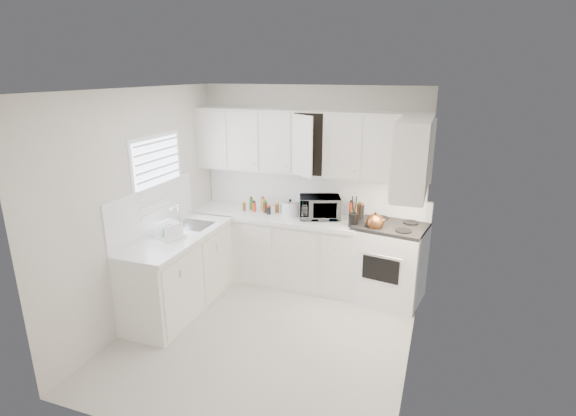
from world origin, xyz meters
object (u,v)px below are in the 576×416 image
at_px(microwave, 320,205).
at_px(dish_rack, 168,228).
at_px(rice_cooker, 290,207).
at_px(tea_kettle, 375,221).
at_px(stove, 390,252).
at_px(utensil_crock, 354,211).

bearing_deg(microwave, dish_rack, -159.41).
relative_size(microwave, rice_cooker, 2.25).
height_order(tea_kettle, rice_cooker, tea_kettle).
relative_size(stove, microwave, 2.46).
height_order(stove, dish_rack, stove).
height_order(tea_kettle, microwave, microwave).
distance_m(stove, dish_rack, 2.68).
bearing_deg(tea_kettle, dish_rack, -144.06).
bearing_deg(microwave, utensil_crock, -41.08).
xyz_separation_m(tea_kettle, utensil_crock, (-0.26, 0.03, 0.09)).
relative_size(stove, tea_kettle, 4.85).
relative_size(rice_cooker, utensil_crock, 0.57).
xyz_separation_m(rice_cooker, dish_rack, (-1.06, -1.19, -0.02)).
xyz_separation_m(stove, dish_rack, (-2.37, -1.18, 0.42)).
distance_m(microwave, rice_cooker, 0.39).
xyz_separation_m(microwave, utensil_crock, (0.48, -0.19, 0.03)).
bearing_deg(dish_rack, microwave, 60.22).
xyz_separation_m(rice_cooker, utensil_crock, (0.86, -0.14, 0.09)).
distance_m(stove, rice_cooker, 1.38).
bearing_deg(stove, utensil_crock, -153.96).
xyz_separation_m(stove, utensil_crock, (-0.44, -0.13, 0.52)).
bearing_deg(rice_cooker, dish_rack, -115.00).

